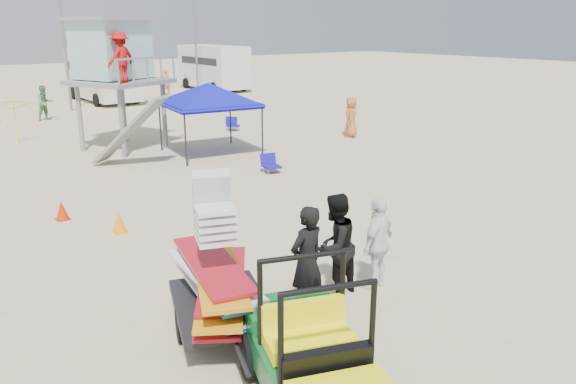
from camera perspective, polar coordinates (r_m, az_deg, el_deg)
ground at (r=10.26m, az=8.06°, el=-11.36°), size 140.00×140.00×0.00m
utility_cart at (r=7.26m, az=2.67°, el=-15.69°), size 2.07×2.85×1.95m
surf_trailer at (r=8.92m, az=-7.02°, el=-8.77°), size 2.04×2.78×2.40m
man_left at (r=9.47m, az=1.90°, el=-7.07°), size 0.77×0.55×1.96m
man_mid at (r=10.16m, az=4.76°, el=-5.46°), size 1.09×0.93×1.94m
man_right at (r=10.58m, az=9.11°, el=-5.15°), size 1.14×0.75×1.79m
lifeguard_tower at (r=23.09m, az=-17.26°, el=13.20°), size 4.03×4.03×4.94m
canopy_blue at (r=21.46m, az=-8.10°, el=10.56°), size 3.54×3.54×3.11m
umbrella_b at (r=26.00m, az=-25.85°, el=6.49°), size 2.79×2.81×1.86m
cone_near at (r=14.01m, az=-16.78°, el=-2.97°), size 0.34×0.34×0.50m
cone_far at (r=15.39m, az=-21.99°, el=-1.73°), size 0.34×0.34×0.50m
beach_chair_b at (r=18.84m, az=-1.82°, el=2.93°), size 0.64×0.69×0.64m
beach_chair_c at (r=26.62m, az=-5.70°, el=6.92°), size 0.74×0.86×0.64m
rv_mid_right at (r=38.51m, az=-18.36°, el=11.41°), size 2.64×7.00×3.25m
rv_far_right at (r=43.59m, az=-7.58°, el=12.62°), size 2.64×6.60×3.25m
light_pole_left at (r=34.64m, az=-21.81°, el=14.24°), size 0.14×0.14×8.00m
light_pole_right at (r=39.43m, az=-9.38°, el=15.33°), size 0.14×0.14×8.00m
distant_beachgoers at (r=27.24m, az=-20.95°, el=7.31°), size 21.63×19.91×1.80m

